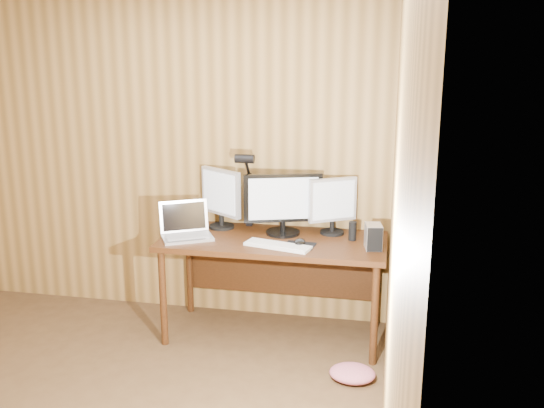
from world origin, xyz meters
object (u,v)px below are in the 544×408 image
(monitor_right, at_px, (333,204))
(monitor_left, at_px, (221,197))
(laptop, at_px, (186,228))
(mouse, at_px, (300,242))
(keyboard, at_px, (278,245))
(speaker, at_px, (352,231))
(monitor_center, at_px, (283,203))
(phone, at_px, (253,242))
(hard_drive, at_px, (373,237))
(desk_lamp, at_px, (247,179))
(desk, at_px, (275,252))

(monitor_right, bearing_deg, monitor_left, 150.08)
(laptop, bearing_deg, mouse, -31.64)
(keyboard, distance_m, speaker, 0.56)
(monitor_center, height_order, speaker, monitor_center)
(monitor_right, xyz_separation_m, phone, (-0.52, -0.34, -0.22))
(hard_drive, bearing_deg, monitor_left, 156.62)
(laptop, height_order, mouse, laptop)
(monitor_center, relative_size, laptop, 1.28)
(monitor_left, bearing_deg, keyboard, -2.53)
(keyboard, xyz_separation_m, hard_drive, (0.64, 0.09, 0.07))
(mouse, bearing_deg, speaker, 28.62)
(monitor_center, xyz_separation_m, mouse, (0.16, -0.25, -0.21))
(hard_drive, bearing_deg, desk_lamp, 151.96)
(hard_drive, bearing_deg, laptop, 169.69)
(desk, relative_size, hard_drive, 9.40)
(desk_lamp, bearing_deg, phone, -70.38)
(keyboard, relative_size, speaker, 3.59)
(monitor_center, distance_m, hard_drive, 0.71)
(mouse, bearing_deg, laptop, 176.64)
(desk, height_order, speaker, speaker)
(monitor_right, distance_m, laptop, 1.08)
(monitor_right, relative_size, laptop, 0.96)
(monitor_left, xyz_separation_m, monitor_right, (0.84, 0.01, -0.02))
(monitor_center, bearing_deg, hard_drive, -35.60)
(desk, relative_size, monitor_right, 3.84)
(monitor_right, bearing_deg, phone, -177.63)
(phone, bearing_deg, monitor_center, 70.49)
(monitor_left, relative_size, monitor_right, 1.09)
(desk, distance_m, monitor_left, 0.58)
(monitor_left, distance_m, hard_drive, 1.19)
(monitor_right, relative_size, keyboard, 0.86)
(hard_drive, bearing_deg, phone, 173.62)
(monitor_left, xyz_separation_m, keyboard, (0.50, -0.37, -0.23))
(hard_drive, bearing_deg, speaker, 123.04)
(monitor_center, distance_m, keyboard, 0.38)
(monitor_center, xyz_separation_m, hard_drive, (0.66, -0.22, -0.15))
(monitor_right, xyz_separation_m, mouse, (-0.19, -0.32, -0.20))
(mouse, xyz_separation_m, speaker, (0.35, 0.19, 0.04))
(laptop, bearing_deg, monitor_left, 25.44)
(monitor_left, height_order, speaker, monitor_left)
(desk, xyz_separation_m, mouse, (0.21, -0.19, 0.15))
(laptop, xyz_separation_m, hard_drive, (1.34, -0.01, 0.02))
(phone, bearing_deg, keyboard, -0.94)
(monitor_right, xyz_separation_m, keyboard, (-0.33, -0.38, -0.21))
(desk, distance_m, hard_drive, 0.75)
(monitor_right, relative_size, mouse, 3.56)
(laptop, xyz_separation_m, speaker, (1.19, 0.15, 0.00))
(mouse, bearing_deg, monitor_left, 154.14)
(desk, bearing_deg, keyboard, -75.30)
(mouse, relative_size, phone, 0.98)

